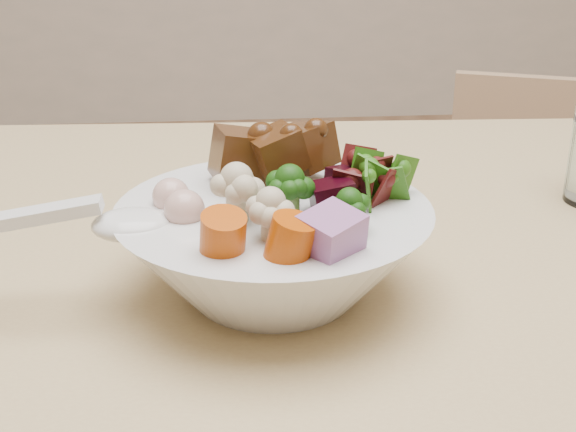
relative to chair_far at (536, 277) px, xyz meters
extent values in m
cube|color=tan|center=(-0.02, -0.06, -0.05)|extent=(0.46, 0.46, 0.04)
cube|color=tan|center=(0.04, 0.09, 0.14)|extent=(0.34, 0.15, 0.39)
cylinder|color=tan|center=(-0.11, 0.13, -0.25)|extent=(0.03, 0.03, 0.36)
sphere|color=#093208|center=(-0.50, -0.67, 0.43)|extent=(0.04, 0.04, 0.04)
sphere|color=beige|center=(-0.54, -0.67, 0.44)|extent=(0.05, 0.05, 0.05)
cube|color=black|center=(-0.45, -0.63, 0.43)|extent=(0.04, 0.04, 0.03)
cube|color=#90578E|center=(-0.48, -0.73, 0.43)|extent=(0.05, 0.06, 0.04)
cylinder|color=#BC4205|center=(-0.55, -0.73, 0.43)|extent=(0.04, 0.04, 0.03)
sphere|color=#CC9C8F|center=(-0.58, -0.66, 0.43)|extent=(0.03, 0.03, 0.03)
ellipsoid|color=silver|center=(-0.62, -0.67, 0.42)|extent=(0.06, 0.05, 0.02)
cube|color=silver|center=(-0.70, -0.67, 0.43)|extent=(0.12, 0.02, 0.03)
camera|label=1|loc=(-0.55, -1.23, 0.66)|focal=50.00mm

